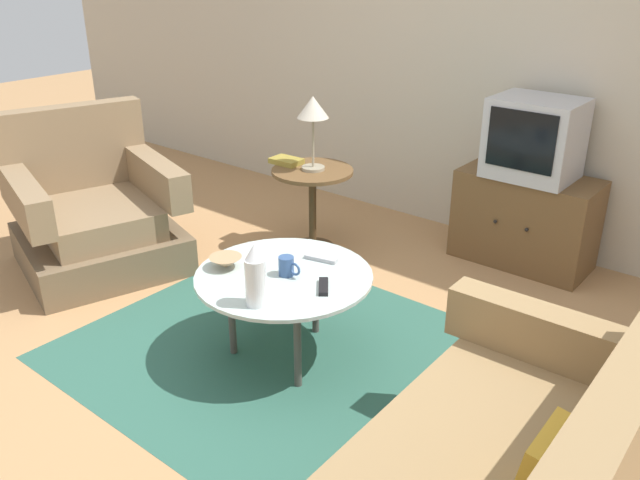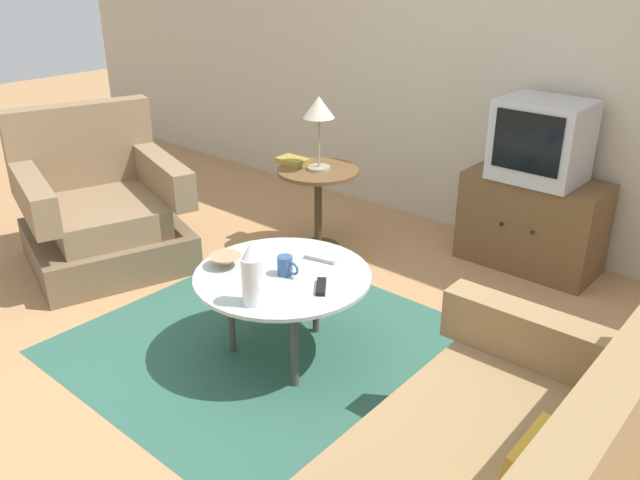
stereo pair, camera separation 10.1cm
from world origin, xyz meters
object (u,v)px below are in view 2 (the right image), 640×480
(television, at_px, (542,140))
(bowl, at_px, (225,261))
(book, at_px, (293,161))
(tv_remote_silver, at_px, (321,259))
(armchair, at_px, (102,213))
(coffee_table, at_px, (282,280))
(table_lamp, at_px, (319,112))
(tv_remote_dark, at_px, (321,287))
(side_table, at_px, (318,192))
(mug, at_px, (286,266))
(vase, at_px, (252,275))
(tv_stand, at_px, (532,222))

(television, xyz_separation_m, bowl, (-0.73, -1.87, -0.34))
(book, bearing_deg, tv_remote_silver, -42.32)
(armchair, bearing_deg, coffee_table, 106.45)
(table_lamp, relative_size, bowl, 2.95)
(armchair, distance_m, table_lamp, 1.53)
(tv_remote_dark, relative_size, book, 0.70)
(armchair, height_order, tv_remote_silver, armchair)
(side_table, relative_size, mug, 4.60)
(side_table, distance_m, vase, 1.58)
(armchair, distance_m, book, 1.28)
(armchair, relative_size, side_table, 2.05)
(coffee_table, height_order, bowl, bowl)
(tv_remote_dark, bearing_deg, table_lamp, -176.73)
(armchair, relative_size, television, 2.28)
(mug, bearing_deg, armchair, 178.90)
(armchair, bearing_deg, tv_remote_silver, 114.25)
(tv_stand, xyz_separation_m, table_lamp, (-1.16, -0.71, 0.64))
(armchair, distance_m, television, 2.77)
(coffee_table, relative_size, table_lamp, 1.80)
(side_table, xyz_separation_m, television, (1.17, 0.69, 0.42))
(side_table, height_order, mug, side_table)
(mug, xyz_separation_m, bowl, (-0.28, -0.13, -0.02))
(tv_stand, bearing_deg, coffee_table, -104.77)
(table_lamp, xyz_separation_m, bowl, (0.43, -1.18, -0.46))
(television, height_order, book, television)
(side_table, xyz_separation_m, mug, (0.72, -1.05, 0.09))
(vase, xyz_separation_m, book, (-1.02, 1.33, -0.01))
(side_table, bearing_deg, mug, -55.60)
(book, bearing_deg, bowl, -62.81)
(tv_remote_dark, bearing_deg, television, 134.19)
(tv_remote_dark, height_order, book, book)
(tv_stand, relative_size, television, 1.66)
(table_lamp, bearing_deg, tv_remote_silver, -48.30)
(tv_stand, relative_size, mug, 6.87)
(side_table, bearing_deg, bowl, -69.68)
(tv_stand, xyz_separation_m, tv_remote_dark, (-0.23, -1.76, 0.17))
(side_table, bearing_deg, book, -176.57)
(book, bearing_deg, mug, -49.99)
(vase, xyz_separation_m, tv_remote_silver, (-0.06, 0.52, -0.13))
(coffee_table, distance_m, tv_remote_silver, 0.24)
(television, height_order, tv_remote_dark, television)
(side_table, xyz_separation_m, tv_remote_dark, (0.94, -1.05, 0.05))
(side_table, height_order, tv_remote_silver, side_table)
(side_table, distance_m, table_lamp, 0.53)
(armchair, xyz_separation_m, table_lamp, (0.95, 1.02, 0.62))
(table_lamp, xyz_separation_m, book, (-0.22, -0.01, -0.35))
(armchair, xyz_separation_m, tv_remote_dark, (1.89, -0.03, 0.14))
(tv_remote_dark, distance_m, tv_remote_silver, 0.29)
(television, height_order, vase, television)
(armchair, height_order, television, television)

